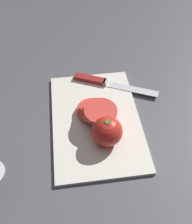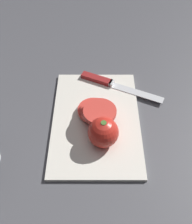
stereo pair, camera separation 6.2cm
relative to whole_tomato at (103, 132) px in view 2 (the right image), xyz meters
The scene contains 5 objects.
ground_plane 0.09m from the whole_tomato, 22.10° to the left, with size 3.00×3.00×0.00m, color #4C4C51.
cutting_board 0.09m from the whole_tomato, 13.88° to the left, with size 0.37×0.24×0.01m.
whole_tomato is the anchor object (origin of this frame).
knife 0.22m from the whole_tomato, ahead, with size 0.13×0.26×0.01m.
tomato_slice_stack_near 0.08m from the whole_tomato, 12.12° to the left, with size 0.13×0.11×0.06m.
Camera 2 is at (-0.45, -0.01, 0.59)m, focal length 42.00 mm.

